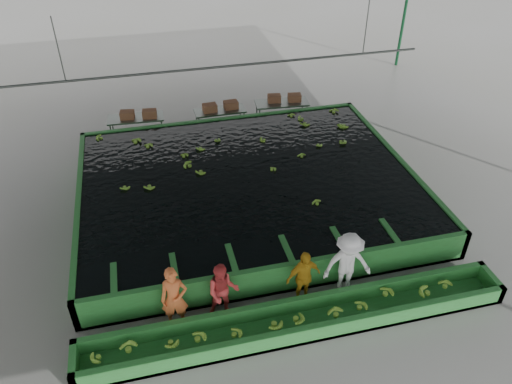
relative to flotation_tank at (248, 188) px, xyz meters
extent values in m
plane|color=slate|center=(0.00, -1.50, -0.45)|extent=(80.00, 80.00, 0.00)
cube|color=gray|center=(0.00, -1.50, 4.55)|extent=(20.00, 22.00, 0.04)
cube|color=black|center=(0.00, 0.00, 0.40)|extent=(9.70, 7.70, 0.00)
cylinder|color=#59605B|center=(0.00, 3.50, 2.55)|extent=(0.08, 0.08, 14.00)
cylinder|color=#59605B|center=(-5.00, 3.50, 3.55)|extent=(0.04, 0.04, 2.00)
cylinder|color=#59605B|center=(5.00, 3.50, 3.55)|extent=(0.04, 0.04, 2.00)
imported|color=orange|center=(-2.70, -4.30, 0.39)|extent=(0.65, 0.46, 1.68)
imported|color=#DB3D3D|center=(-1.60, -4.30, 0.32)|extent=(0.81, 0.67, 1.54)
imported|color=gold|center=(0.33, -4.30, 0.31)|extent=(0.94, 0.52, 1.52)
imported|color=white|center=(1.43, -4.30, 0.46)|extent=(1.24, 0.80, 1.81)
camera|label=1|loc=(-2.79, -12.17, 8.78)|focal=35.00mm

